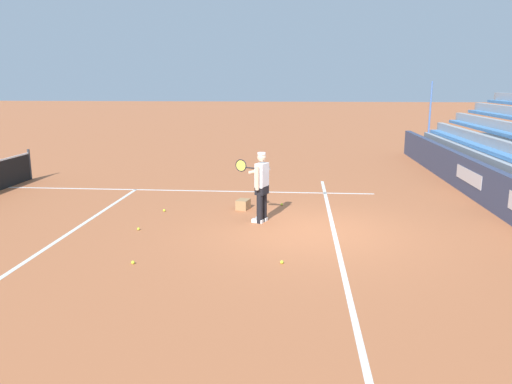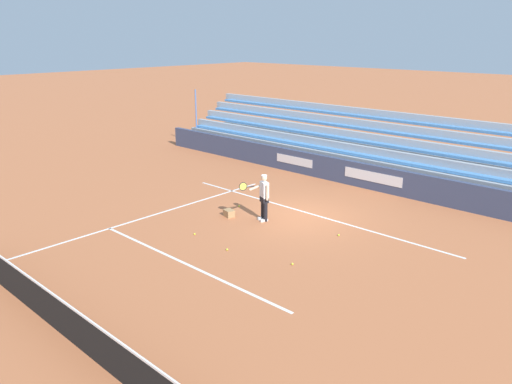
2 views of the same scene
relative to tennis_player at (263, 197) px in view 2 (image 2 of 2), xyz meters
The scene contains 14 objects.
ground_plane 1.68m from the tennis_player, 119.67° to the right, with size 160.00×160.00×0.00m, color #B7663D.
court_baseline_white 2.07m from the tennis_player, 112.06° to the right, with size 12.00×0.10×0.01m, color white.
court_sideline_white 4.48m from the tennis_player, 39.08° to the left, with size 0.10×12.00×0.01m, color white.
court_service_line_white 4.42m from the tennis_player, 99.34° to the left, with size 8.22×0.10×0.01m, color white.
back_wall_sponsor_board 6.14m from the tennis_player, 96.52° to the right, with size 26.64×0.25×1.10m.
bleacher_stand 8.35m from the tennis_player, 94.82° to the right, with size 25.30×3.20×3.40m.
tennis_player is the anchor object (origin of this frame).
ball_box_cardboard 1.54m from the tennis_player, 25.22° to the left, with size 0.40×0.30×0.26m, color #A87F51.
tennis_ball_far_left 3.05m from the tennis_player, 109.08° to the left, with size 0.07×0.07×0.07m, color #CCE533.
tennis_ball_toward_net 2.87m from the tennis_player, 73.65° to the left, with size 0.07×0.07×0.07m, color #CCE533.
tennis_ball_near_player 3.05m from the tennis_player, 167.94° to the right, with size 0.07×0.07×0.07m, color #CCE533.
tennis_ball_by_box 3.90m from the tennis_player, 145.01° to the left, with size 0.07×0.07×0.07m, color #CCE533.
tennis_ball_stray_back 1.96m from the tennis_player, 14.95° to the right, with size 0.07×0.07×0.07m, color #CCE533.
tennis_net 8.55m from the tennis_player, 94.72° to the left, with size 11.09×0.09×1.07m.
Camera 2 is at (-10.71, 13.93, 6.46)m, focal length 35.00 mm.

